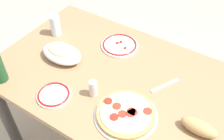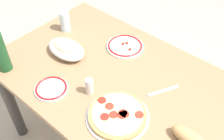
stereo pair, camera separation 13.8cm
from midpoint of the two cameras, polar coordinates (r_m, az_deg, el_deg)
The scene contains 9 objects.
dining_table at distance 1.49m, azimuth -2.65°, elevation -4.30°, with size 1.25×0.82×0.71m.
pepperoni_pizza at distance 1.22m, azimuth -0.32°, elevation -9.45°, with size 0.29×0.29×0.03m.
baked_pasta_dish at distance 1.50m, azimuth -13.22°, elevation 3.49°, with size 0.24×0.15×0.08m.
water_glass at distance 1.67m, azimuth -14.31°, elevation 9.09°, with size 0.06×0.06×0.13m, color silver.
side_plate_near at distance 1.56m, azimuth -0.91°, elevation 5.20°, with size 0.21×0.21×0.02m.
side_plate_far at distance 1.34m, azimuth -15.17°, elevation -5.24°, with size 0.16×0.16×0.02m.
bread_loaf at distance 1.20m, azimuth 14.82°, elevation -11.85°, with size 0.16×0.07×0.06m, color tan.
spice_shaker at distance 1.28m, azimuth -7.14°, elevation -4.04°, with size 0.04×0.04×0.09m.
fork_left at distance 1.36m, azimuth 8.37°, elevation -3.38°, with size 0.17×0.02×0.01m, color #B7B7BC.
Camera 1 is at (0.54, -0.83, 1.71)m, focal length 43.15 mm.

